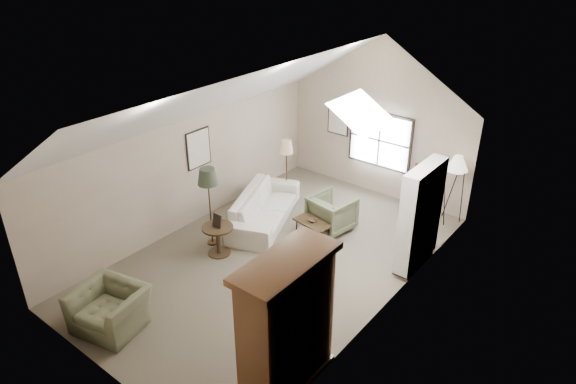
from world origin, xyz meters
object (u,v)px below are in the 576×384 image
Objects in this scene: armchair_far at (332,213)px; coffee_table at (312,230)px; sofa at (264,207)px; side_chair at (418,189)px; armchair_near at (110,309)px; side_table at (218,240)px; armoire at (287,324)px.

armchair_far reaches higher than coffee_table.
side_chair is (2.53, 2.69, 0.19)m from sofa.
side_table is (-0.14, 2.72, -0.04)m from armchair_near.
sofa is 3.99× the size of side_table.
coffee_table is at bearing -113.72° from side_chair.
side_table is at bearing 80.36° from armchair_near.
sofa reaches higher than side_table.
armchair_near is 7.38m from side_chair.
side_table reaches higher than coffee_table.
armchair_near is 1.40× the size of coffee_table.
sofa is 4.33m from armchair_near.
sofa is 2.29× the size of side_chair.
side_chair reaches higher than sofa.
armchair_near reaches higher than side_table.
side_table is (0.10, -1.60, -0.05)m from sofa.
armoire is 1.93× the size of side_chair.
side_table is at bearing -124.70° from coffee_table.
armchair_near is at bearing -103.24° from coffee_table.
coffee_table is at bearing 120.41° from armoire.
armoire is at bearing 124.64° from armchair_far.
armchair_near is at bearing 86.34° from armchair_far.
armoire reaches higher than armchair_far.
coffee_table is at bearing 89.00° from armchair_far.
coffee_table is at bearing 55.30° from side_table.
armchair_far is at bearing 79.78° from coffee_table.
armchair_far reaches higher than sofa.
armchair_near is at bearing -87.00° from side_table.
armchair_near is 4.56m from coffee_table.
armchair_far is at bearing 115.42° from armoire.
armoire is at bearing 3.69° from armchair_near.
side_chair is at bearing 64.28° from coffee_table.
coffee_table is at bearing 64.12° from armchair_near.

